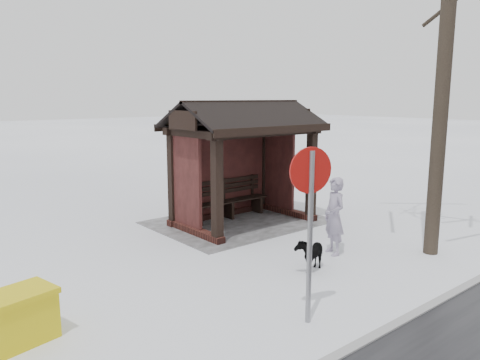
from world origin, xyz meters
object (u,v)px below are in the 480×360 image
at_px(bus_shelter, 240,138).
at_px(pedestrian, 334,216).
at_px(road_sign, 310,199).
at_px(dog, 310,253).
at_px(grit_bin, 18,317).

relative_size(bus_shelter, pedestrian, 2.27).
distance_m(bus_shelter, road_sign, 5.49).
bearing_deg(bus_shelter, dog, 71.60).
xyz_separation_m(bus_shelter, grit_bin, (6.01, 2.79, -1.81)).
height_order(bus_shelter, road_sign, bus_shelter).
distance_m(grit_bin, road_sign, 4.14).
bearing_deg(road_sign, dog, -122.07).
bearing_deg(road_sign, pedestrian, -130.51).
relative_size(dog, grit_bin, 0.76).
bearing_deg(pedestrian, bus_shelter, -160.07).
relative_size(pedestrian, grit_bin, 1.56).
bearing_deg(bus_shelter, grit_bin, 24.85).
relative_size(pedestrian, road_sign, 0.63).
height_order(dog, road_sign, road_sign).
height_order(pedestrian, grit_bin, pedestrian).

